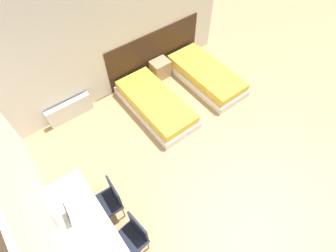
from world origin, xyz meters
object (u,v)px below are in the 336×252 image
object	(u,v)px
bed_near_window	(155,104)
laptop	(75,214)
chair_near_laptop	(109,200)
bed_near_door	(206,76)
nightstand	(160,69)
chair_near_notebook	(132,236)

from	to	relation	value
bed_near_window	laptop	xyz separation A→B (m)	(-2.46, -1.45, 0.65)
bed_near_window	chair_near_laptop	world-z (taller)	chair_near_laptop
bed_near_window	laptop	size ratio (longest dim) A/B	6.16
bed_near_door	nightstand	xyz separation A→B (m)	(-0.76, 0.84, 0.04)
nightstand	chair_near_notebook	world-z (taller)	chair_near_notebook
chair_near_laptop	laptop	distance (m)	0.60
chair_near_laptop	laptop	bearing A→B (deg)	-174.22
nightstand	chair_near_notebook	distance (m)	4.04
bed_near_window	chair_near_notebook	bearing A→B (deg)	-132.64
bed_near_window	chair_near_laptop	size ratio (longest dim) A/B	2.23
bed_near_window	bed_near_door	distance (m)	1.53
chair_near_laptop	nightstand	bearing A→B (deg)	43.01
laptop	bed_near_window	bearing A→B (deg)	35.71
bed_near_door	nightstand	size ratio (longest dim) A/B	4.55
bed_near_door	chair_near_laptop	size ratio (longest dim) A/B	2.23
chair_near_notebook	bed_near_door	bearing A→B (deg)	24.82
nightstand	bed_near_door	bearing A→B (deg)	-47.80
nightstand	laptop	size ratio (longest dim) A/B	1.35
bed_near_window	chair_near_laptop	bearing A→B (deg)	-143.85
bed_near_door	bed_near_window	bearing A→B (deg)	180.00
bed_near_door	laptop	distance (m)	4.29
bed_near_door	chair_near_laptop	xyz separation A→B (m)	(-3.48, -1.43, 0.33)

